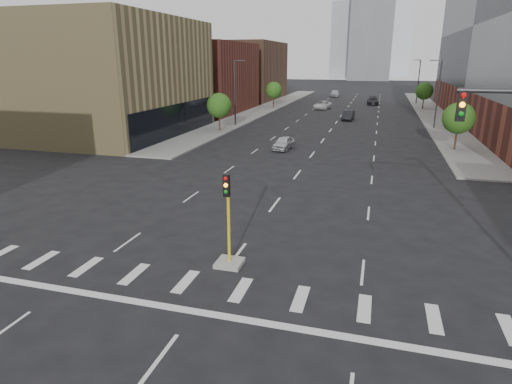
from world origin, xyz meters
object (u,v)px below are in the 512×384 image
at_px(median_traffic_signal, 229,246).
at_px(car_mid_right, 348,115).
at_px(car_near_left, 283,143).
at_px(car_deep_right, 373,101).
at_px(car_distant, 335,93).
at_px(car_far_left, 323,105).

xyz_separation_m(median_traffic_signal, car_mid_right, (1.50, 52.03, -0.24)).
distance_m(median_traffic_signal, car_mid_right, 52.05).
relative_size(car_near_left, car_mid_right, 0.90).
height_order(car_deep_right, car_distant, car_distant).
bearing_deg(car_near_left, car_mid_right, 83.73).
height_order(median_traffic_signal, car_deep_right, median_traffic_signal).
bearing_deg(median_traffic_signal, car_far_left, 93.78).
bearing_deg(car_near_left, car_distant, 96.09).
distance_m(car_far_left, car_deep_right, 14.50).
xyz_separation_m(car_mid_right, car_far_left, (-5.89, 14.44, 0.02)).
height_order(car_near_left, car_mid_right, car_mid_right).
relative_size(car_near_left, car_distant, 0.80).
bearing_deg(car_far_left, car_deep_right, 59.67).
bearing_deg(car_near_left, car_far_left, 96.17).
distance_m(car_deep_right, car_distant, 20.10).
xyz_separation_m(car_near_left, car_distant, (-1.69, 68.52, 0.17)).
relative_size(car_near_left, car_far_left, 0.73).
relative_size(car_deep_right, car_distant, 1.09).
bearing_deg(car_near_left, median_traffic_signal, -78.20).
height_order(median_traffic_signal, car_mid_right, median_traffic_signal).
xyz_separation_m(median_traffic_signal, car_near_left, (-3.36, 26.88, -0.29)).
bearing_deg(car_mid_right, median_traffic_signal, -88.65).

